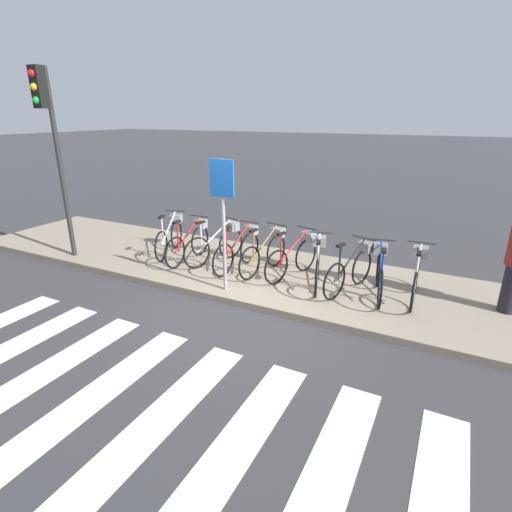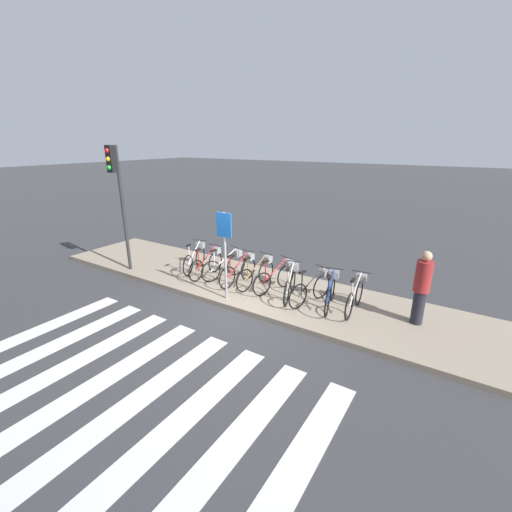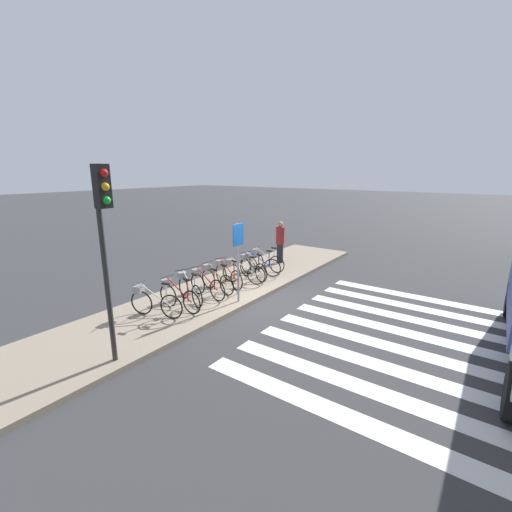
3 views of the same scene
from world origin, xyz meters
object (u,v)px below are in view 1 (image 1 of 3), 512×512
(parked_bicycle_3, at_px, (240,248))
(parked_bicycle_7, at_px, (352,267))
(parked_bicycle_8, at_px, (380,271))
(parked_bicycle_2, at_px, (218,242))
(parked_bicycle_0, at_px, (171,234))
(sign_post, at_px, (223,204))
(parked_bicycle_5, at_px, (295,255))
(traffic_light, at_px, (49,126))
(parked_bicycle_1, at_px, (191,241))
(parked_bicycle_9, at_px, (417,274))
(parked_bicycle_4, at_px, (266,250))
(parked_bicycle_6, at_px, (318,262))

(parked_bicycle_3, relative_size, parked_bicycle_7, 1.03)
(parked_bicycle_8, bearing_deg, parked_bicycle_2, 178.06)
(parked_bicycle_0, distance_m, parked_bicycle_8, 4.50)
(parked_bicycle_2, relative_size, sign_post, 0.65)
(parked_bicycle_5, relative_size, traffic_light, 0.39)
(parked_bicycle_5, height_order, traffic_light, traffic_light)
(parked_bicycle_1, distance_m, parked_bicycle_9, 4.42)
(parked_bicycle_2, bearing_deg, parked_bicycle_5, 0.48)
(parked_bicycle_0, height_order, parked_bicycle_8, same)
(parked_bicycle_0, distance_m, parked_bicycle_2, 1.23)
(parked_bicycle_3, height_order, parked_bicycle_9, same)
(parked_bicycle_4, relative_size, traffic_light, 0.40)
(parked_bicycle_0, bearing_deg, parked_bicycle_7, -2.19)
(sign_post, bearing_deg, parked_bicycle_0, 151.09)
(parked_bicycle_3, bearing_deg, traffic_light, -163.18)
(parked_bicycle_7, height_order, parked_bicycle_8, same)
(parked_bicycle_6, bearing_deg, traffic_light, -168.95)
(parked_bicycle_4, height_order, parked_bicycle_5, same)
(parked_bicycle_7, distance_m, sign_post, 2.46)
(parked_bicycle_5, xyz_separation_m, parked_bicycle_9, (2.15, 0.00, 0.00))
(parked_bicycle_5, xyz_separation_m, sign_post, (-0.84, -1.15, 1.11))
(parked_bicycle_9, distance_m, sign_post, 3.40)
(traffic_light, bearing_deg, parked_bicycle_1, 22.76)
(parked_bicycle_4, bearing_deg, parked_bicycle_2, 179.26)
(parked_bicycle_0, xyz_separation_m, parked_bicycle_4, (2.34, -0.02, 0.00))
(parked_bicycle_1, bearing_deg, parked_bicycle_0, 165.64)
(parked_bicycle_4, xyz_separation_m, parked_bicycle_6, (1.09, -0.15, 0.00))
(parked_bicycle_8, bearing_deg, parked_bicycle_6, -177.10)
(parked_bicycle_3, distance_m, traffic_light, 4.39)
(parked_bicycle_2, bearing_deg, parked_bicycle_8, -1.94)
(parked_bicycle_1, xyz_separation_m, traffic_light, (-2.45, -1.03, 2.27))
(parked_bicycle_3, height_order, parked_bicycle_4, same)
(parked_bicycle_8, distance_m, parked_bicycle_9, 0.59)
(traffic_light, bearing_deg, sign_post, 0.70)
(parked_bicycle_2, relative_size, parked_bicycle_8, 0.97)
(parked_bicycle_2, relative_size, parked_bicycle_3, 0.96)
(parked_bicycle_0, xyz_separation_m, sign_post, (2.08, -1.15, 1.11))
(parked_bicycle_5, bearing_deg, parked_bicycle_6, -19.40)
(parked_bicycle_6, distance_m, parked_bicycle_9, 1.65)
(parked_bicycle_4, xyz_separation_m, parked_bicycle_5, (0.59, 0.03, 0.00))
(parked_bicycle_0, xyz_separation_m, parked_bicycle_7, (4.04, -0.15, 0.00))
(parked_bicycle_6, height_order, traffic_light, traffic_light)
(parked_bicycle_2, xyz_separation_m, parked_bicycle_7, (2.81, -0.15, 0.00))
(parked_bicycle_9, xyz_separation_m, sign_post, (-2.99, -1.16, 1.11))
(parked_bicycle_7, bearing_deg, parked_bicycle_3, 178.84)
(parked_bicycle_2, xyz_separation_m, parked_bicycle_4, (1.11, -0.01, 0.00))
(parked_bicycle_2, xyz_separation_m, sign_post, (0.85, -1.14, 1.11))
(parked_bicycle_0, distance_m, parked_bicycle_9, 5.07)
(traffic_light, bearing_deg, parked_bicycle_8, 9.69)
(parked_bicycle_8, bearing_deg, parked_bicycle_7, -175.66)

